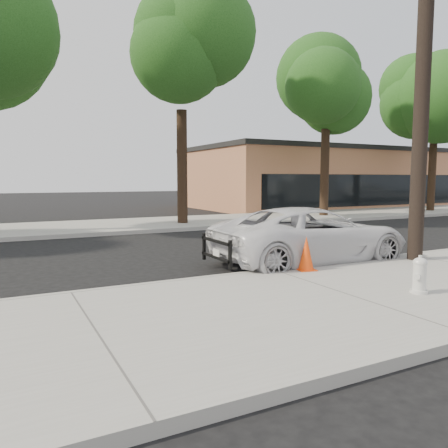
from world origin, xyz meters
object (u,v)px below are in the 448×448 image
(utility_pole, at_px, (424,59))
(fire_hydrant, at_px, (420,276))
(police_cruiser, at_px, (311,235))
(traffic_cone, at_px, (306,254))

(utility_pole, xyz_separation_m, fire_hydrant, (-2.50, -2.11, -4.26))
(utility_pole, relative_size, police_cruiser, 1.84)
(utility_pole, relative_size, traffic_cone, 12.83)
(police_cruiser, xyz_separation_m, fire_hydrant, (-0.53, -3.49, -0.24))
(fire_hydrant, xyz_separation_m, traffic_cone, (-0.52, 2.31, 0.05))
(utility_pole, height_order, fire_hydrant, utility_pole)
(police_cruiser, height_order, fire_hydrant, police_cruiser)
(police_cruiser, xyz_separation_m, traffic_cone, (-1.05, -1.17, -0.19))
(utility_pole, xyz_separation_m, traffic_cone, (-3.02, 0.20, -4.21))
(police_cruiser, relative_size, traffic_cone, 6.96)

